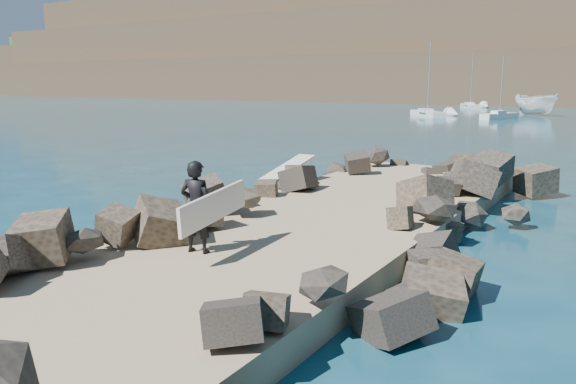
% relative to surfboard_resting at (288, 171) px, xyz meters
% --- Properties ---
extents(ground, '(800.00, 800.00, 0.00)m').
position_rel_surfboard_resting_xyz_m(ground, '(3.20, -4.16, -1.04)').
color(ground, '#0F384C').
rests_on(ground, ground).
extents(jetty, '(6.00, 26.00, 0.60)m').
position_rel_surfboard_resting_xyz_m(jetty, '(3.20, -6.16, -0.74)').
color(jetty, '#8C7759').
rests_on(jetty, ground).
extents(riprap_left, '(2.60, 22.00, 1.00)m').
position_rel_surfboard_resting_xyz_m(riprap_left, '(0.30, -5.66, -0.54)').
color(riprap_left, black).
rests_on(riprap_left, ground).
extents(riprap_right, '(2.60, 22.00, 1.00)m').
position_rel_surfboard_resting_xyz_m(riprap_right, '(6.10, -5.66, -0.54)').
color(riprap_right, '#262421').
rests_on(riprap_right, ground).
extents(surfboard_resting, '(0.67, 2.63, 0.09)m').
position_rel_surfboard_resting_xyz_m(surfboard_resting, '(0.00, 0.00, 0.00)').
color(surfboard_resting, silver).
rests_on(surfboard_resting, riprap_left).
extents(boat_imported, '(7.03, 6.73, 2.74)m').
position_rel_surfboard_resting_xyz_m(boat_imported, '(-0.89, 59.51, 0.32)').
color(boat_imported, white).
rests_on(boat_imported, ground).
extents(surfer_with_board, '(1.01, 2.36, 1.90)m').
position_rel_surfboard_resting_xyz_m(surfer_with_board, '(2.66, -7.70, 0.52)').
color(surfer_with_board, black).
rests_on(surfer_with_board, jetty).
extents(sailboat_e, '(4.71, 7.21, 8.75)m').
position_rel_surfboard_resting_xyz_m(sailboat_e, '(-12.80, 74.97, -0.70)').
color(sailboat_e, silver).
rests_on(sailboat_e, ground).
extents(sailboat_a, '(5.98, 6.70, 8.86)m').
position_rel_surfboard_resting_xyz_m(sailboat_a, '(-11.69, 50.52, -0.70)').
color(sailboat_a, silver).
rests_on(sailboat_a, ground).
extents(sailboat_b, '(3.27, 5.77, 7.03)m').
position_rel_surfboard_resting_xyz_m(sailboat_b, '(-3.23, 49.89, -0.70)').
color(sailboat_b, silver).
rests_on(sailboat_b, ground).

